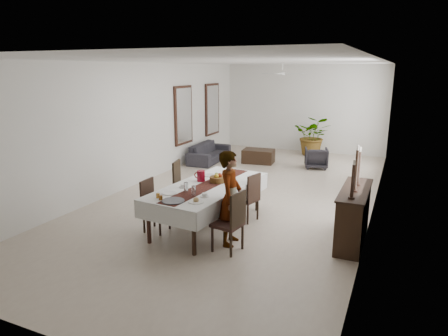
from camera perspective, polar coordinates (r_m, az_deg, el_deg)
floor at (r=9.96m, az=2.93°, el=-3.78°), size 6.00×12.00×0.00m
ceiling at (r=9.49m, az=3.18°, el=14.96°), size 6.00×12.00×0.02m
wall_back at (r=15.30m, az=11.29°, el=8.34°), size 6.00×0.02×3.20m
wall_front at (r=4.67m, az=-24.76°, el=-5.25°), size 6.00×0.02×3.20m
wall_left at (r=11.02m, az=-11.74°, el=6.21°), size 0.02×12.00×3.20m
wall_right at (r=8.97m, az=21.25°, el=3.83°), size 0.02×12.00×3.20m
dining_table_top at (r=7.81m, az=-2.25°, el=-2.71°), size 1.33×2.72×0.05m
table_leg_fl at (r=7.26m, az=-10.73°, el=-7.71°), size 0.08×0.08×0.77m
table_leg_fr at (r=6.71m, az=-4.32°, el=-9.33°), size 0.08×0.08×0.77m
table_leg_bl at (r=9.19m, az=-0.71°, el=-2.79°), size 0.08×0.08×0.77m
table_leg_br at (r=8.77m, az=4.76°, el=-3.68°), size 0.08×0.08×0.77m
tablecloth_top at (r=7.80m, az=-2.25°, el=-2.48°), size 1.54×2.93×0.01m
tablecloth_drape_left at (r=8.18m, az=-6.07°, el=-2.91°), size 0.27×2.81×0.33m
tablecloth_drape_right at (r=7.54m, az=1.92°, el=-4.32°), size 0.27×2.81×0.33m
tablecloth_drape_near at (r=6.75m, az=-8.54°, el=-6.70°), size 1.29×0.13×0.33m
tablecloth_drape_far at (r=9.02m, az=2.44°, el=-1.24°), size 1.29×0.13×0.33m
table_runner at (r=7.79m, az=-2.25°, el=-2.42°), size 0.63×2.76×0.00m
red_pitcher at (r=8.04m, az=-3.31°, el=-1.13°), size 0.18×0.18×0.22m
pitcher_handle at (r=8.09m, az=-3.87°, el=-1.04°), size 0.13×0.03×0.13m
wine_glass_near at (r=7.13m, az=-4.36°, el=-3.27°), size 0.08×0.08×0.19m
wine_glass_mid at (r=7.34m, az=-5.45°, el=-2.77°), size 0.08×0.08×0.19m
teacup_right at (r=7.09m, az=-2.77°, el=-3.86°), size 0.10×0.10×0.07m
saucer_right at (r=7.10m, az=-2.77°, el=-4.06°), size 0.16×0.16×0.01m
teacup_left at (r=7.65m, az=-5.86°, el=-2.56°), size 0.10×0.10×0.07m
saucer_left at (r=7.66m, az=-5.85°, el=-2.74°), size 0.16×0.16×0.01m
plate_near_right at (r=6.82m, az=-4.01°, el=-4.83°), size 0.26×0.26×0.02m
bread_near_right at (r=6.81m, az=-4.01°, el=-4.59°), size 0.10×0.10×0.10m
plate_near_left at (r=7.32m, az=-7.82°, el=-3.58°), size 0.26×0.26×0.02m
plate_far_left at (r=8.46m, az=-2.14°, el=-1.05°), size 0.26×0.26×0.02m
serving_tray at (r=6.89m, az=-7.28°, el=-4.69°), size 0.39×0.39×0.02m
jam_jar_a at (r=6.99m, az=-9.04°, el=-4.20°), size 0.07×0.07×0.08m
jam_jar_b at (r=7.11m, az=-9.41°, el=-3.91°), size 0.07×0.07×0.08m
fruit_basket at (r=7.98m, az=-0.89°, el=-1.63°), size 0.33×0.33×0.11m
fruit_red at (r=7.96m, az=-0.61°, el=-1.06°), size 0.10×0.10×0.10m
fruit_green at (r=8.01m, az=-1.05°, el=-0.97°), size 0.09×0.09×0.09m
fruit_yellow at (r=7.91m, az=-1.09°, el=-1.15°), size 0.09×0.09×0.09m
chair_right_near_seat at (r=6.82m, az=0.51°, el=-8.06°), size 0.52×0.52×0.05m
chair_right_near_leg_fl at (r=6.69m, az=1.00°, el=-10.88°), size 0.05×0.05×0.45m
chair_right_near_leg_fr at (r=6.98m, az=2.65°, el=-9.80°), size 0.05×0.05×0.45m
chair_right_near_leg_bl at (r=6.87m, az=-1.67°, el=-10.17°), size 0.05×0.05×0.45m
chair_right_near_leg_br at (r=7.16m, az=0.05°, el=-9.15°), size 0.05×0.05×0.45m
chair_right_near_back at (r=6.61m, az=2.03°, el=-5.93°), size 0.11×0.46×0.58m
chair_right_far_seat at (r=8.18m, az=3.17°, el=-4.52°), size 0.52×0.52×0.05m
chair_right_far_leg_fl at (r=8.03m, az=3.41°, el=-6.65°), size 0.05×0.05×0.42m
chair_right_far_leg_fr at (r=8.30m, az=4.83°, el=-5.98°), size 0.05×0.05×0.42m
chair_right_far_leg_bl at (r=8.23m, az=1.45°, el=-6.12°), size 0.05×0.05×0.42m
chair_right_far_leg_br at (r=8.49m, az=2.89°, el=-5.49°), size 0.05×0.05×0.42m
chair_right_far_back at (r=7.99m, az=4.31°, el=-2.82°), size 0.15×0.42×0.54m
chair_left_near_seat at (r=7.74m, az=-9.63°, el=-5.77°), size 0.44×0.44×0.05m
chair_left_near_leg_fl at (r=8.05m, az=-9.95°, el=-6.79°), size 0.04×0.04×0.42m
chair_left_near_leg_fr at (r=7.78m, az=-11.35°, el=-7.60°), size 0.04×0.04×0.42m
chair_left_near_leg_bl at (r=7.87m, az=-7.79°, el=-7.19°), size 0.04×0.04×0.42m
chair_left_near_leg_br at (r=7.60m, az=-9.15°, el=-8.04°), size 0.04×0.04×0.42m
chair_left_near_back at (r=7.75m, az=-10.93°, el=-3.53°), size 0.05×0.43×0.54m
chair_left_far_seat at (r=8.83m, az=-5.44°, el=-2.90°), size 0.55×0.55×0.05m
chair_left_far_leg_fl at (r=9.13m, az=-6.19°, el=-4.01°), size 0.05×0.05×0.46m
chair_left_far_leg_fr at (r=8.79m, az=-6.94°, el=-4.75°), size 0.05×0.05×0.46m
chair_left_far_leg_bl at (r=9.03m, az=-3.91°, el=-4.18°), size 0.05×0.05×0.46m
chair_left_far_leg_br at (r=8.68m, az=-4.57°, el=-4.93°), size 0.05×0.05×0.46m
chair_left_far_back at (r=8.81m, az=-6.79°, el=-0.85°), size 0.14×0.46×0.59m
woman at (r=6.97m, az=0.93°, el=-4.35°), size 0.50×0.67×1.69m
sideboard_body at (r=7.53m, az=17.98°, el=-6.59°), size 0.43×1.60×0.96m
sideboard_top at (r=7.37m, az=18.27°, el=-2.99°), size 0.47×1.66×0.03m
candlestick_near_base at (r=6.80m, az=17.74°, el=-4.06°), size 0.11×0.11×0.03m
candlestick_near_shaft at (r=6.73m, az=17.92°, el=-1.78°), size 0.05×0.05×0.53m
candlestick_near_candle at (r=6.65m, az=18.11°, el=0.78°), size 0.04×0.04×0.09m
candlestick_mid_base at (r=7.21m, az=18.15°, el=-3.09°), size 0.11×0.11×0.03m
candlestick_mid_shaft at (r=7.12m, az=18.37°, el=-0.30°), size 0.05×0.05×0.69m
candlestick_mid_candle at (r=7.04m, az=18.61°, el=2.76°), size 0.04×0.04×0.09m
candlestick_far_base at (r=7.62m, az=18.51°, el=-2.22°), size 0.11×0.11×0.03m
candlestick_far_shaft at (r=7.54m, az=18.69°, el=0.04°), size 0.05×0.05×0.59m
candlestick_far_candle at (r=7.47m, az=18.89°, el=2.53°), size 0.04×0.04×0.09m
sofa at (r=13.47m, az=-2.10°, el=2.26°), size 0.91×2.10×0.60m
armchair at (r=12.83m, az=13.03°, el=1.40°), size 0.85×0.86×0.64m
coffee_table at (r=13.27m, az=4.94°, el=1.70°), size 1.08×0.78×0.45m
potted_plant at (r=14.71m, az=12.62°, el=4.53°), size 1.30×1.14×1.41m
mirror_frame_near at (r=12.84m, az=-5.82°, el=7.49°), size 0.06×1.05×1.85m
mirror_glass_near at (r=12.82m, az=-5.69°, el=7.49°), size 0.01×0.90×1.70m
mirror_frame_far at (r=14.68m, az=-1.70°, el=8.37°), size 0.06×1.05×1.85m
mirror_glass_far at (r=14.67m, az=-1.58°, el=8.37°), size 0.01×0.90×1.70m
fan_rod at (r=12.33m, az=8.35°, el=14.14°), size 0.04×0.04×0.20m
fan_hub at (r=12.33m, az=8.32°, el=13.22°), size 0.16×0.16×0.08m
fan_blade_n at (r=12.67m, az=8.77°, el=13.22°), size 0.10×0.55×0.01m
fan_blade_s at (r=11.99m, az=7.84°, el=13.21°), size 0.10×0.55×0.01m
fan_blade_e at (r=12.24m, az=9.93°, el=13.15°), size 0.55×0.10×0.01m
fan_blade_w at (r=12.43m, az=6.73°, el=13.27°), size 0.55×0.10×0.01m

